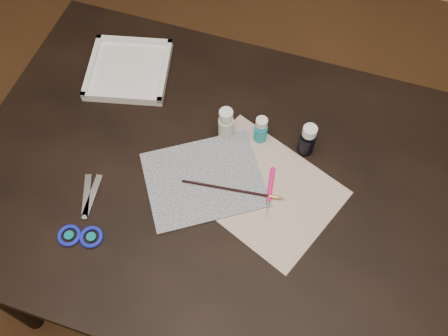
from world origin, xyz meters
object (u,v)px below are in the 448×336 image
(paint_bottle_white, at_px, (226,123))
(paint_bottle_cyan, at_px, (261,129))
(paint_bottle_navy, at_px, (308,140))
(paper, at_px, (261,188))
(canvas, at_px, (204,179))
(palette_tray, at_px, (129,69))
(scissors, at_px, (83,210))

(paint_bottle_white, bearing_deg, paint_bottle_cyan, 9.05)
(paint_bottle_cyan, relative_size, paint_bottle_navy, 0.84)
(paper, distance_m, paint_bottle_navy, 0.17)
(canvas, relative_size, palette_tray, 1.28)
(paper, bearing_deg, paint_bottle_white, 136.31)
(paint_bottle_navy, relative_size, palette_tray, 0.45)
(scissors, distance_m, palette_tray, 0.44)
(paper, relative_size, palette_tray, 1.64)
(canvas, distance_m, palette_tray, 0.41)
(canvas, distance_m, scissors, 0.30)
(paper, bearing_deg, palette_tray, 152.53)
(paper, bearing_deg, scissors, -153.67)
(scissors, bearing_deg, paint_bottle_navy, -75.49)
(paper, bearing_deg, canvas, -171.15)
(paper, height_order, paint_bottle_cyan, paint_bottle_cyan)
(paint_bottle_white, xyz_separation_m, paint_bottle_navy, (0.21, 0.02, 0.00))
(canvas, relative_size, paint_bottle_cyan, 3.41)
(paper, bearing_deg, paint_bottle_navy, 61.73)
(paper, relative_size, canvas, 1.28)
(paint_bottle_cyan, height_order, palette_tray, paint_bottle_cyan)
(paper, height_order, paint_bottle_white, paint_bottle_white)
(paint_bottle_white, distance_m, palette_tray, 0.35)
(paint_bottle_navy, relative_size, scissors, 0.46)
(paper, distance_m, paint_bottle_cyan, 0.15)
(scissors, bearing_deg, paper, -84.88)
(paper, distance_m, paint_bottle_white, 0.19)
(paint_bottle_white, relative_size, scissors, 0.45)
(canvas, height_order, scissors, scissors)
(palette_tray, bearing_deg, paint_bottle_white, -18.91)
(palette_tray, bearing_deg, scissors, -81.12)
(palette_tray, bearing_deg, paint_bottle_cyan, -13.22)
(canvas, bearing_deg, paint_bottle_white, 86.64)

